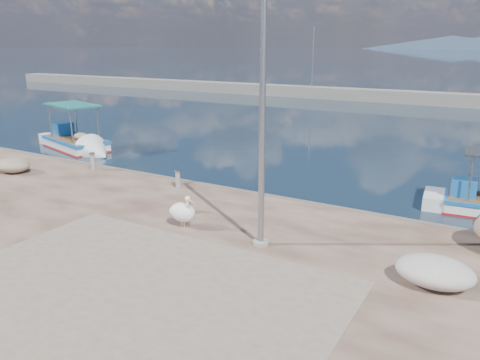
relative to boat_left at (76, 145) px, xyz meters
The scene contains 11 objects.
ground 16.01m from the boat_left, 31.96° to the right, with size 1400.00×1400.00×0.00m, color #162635.
quay_patch 18.56m from the boat_left, 38.20° to the right, with size 9.00×7.00×0.01m, color gray.
breakwater 34.33m from the boat_left, 66.70° to the left, with size 120.00×2.20×7.50m.
boat_left is the anchor object (origin of this frame).
pelican 15.27m from the boat_left, 29.44° to the right, with size 1.11×0.73×1.06m.
lamp_post 17.82m from the boat_left, 25.00° to the right, with size 0.44×0.96×7.00m.
bollard_near 11.60m from the boat_left, 22.34° to the right, with size 0.23×0.23×0.70m.
bollard_far 7.32m from the boat_left, 35.02° to the right, with size 0.25×0.25×0.77m.
potted_plant 14.15m from the boat_left, 26.84° to the right, with size 0.41×0.36×0.46m, color #33722D.
net_pile_b 6.98m from the boat_left, 61.66° to the right, with size 1.57×1.22×0.61m, color tan.
net_pile_d 21.55m from the boat_left, 20.08° to the right, with size 1.73×1.30×0.65m, color silver.
Camera 1 is at (7.67, -9.31, 5.72)m, focal length 35.00 mm.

